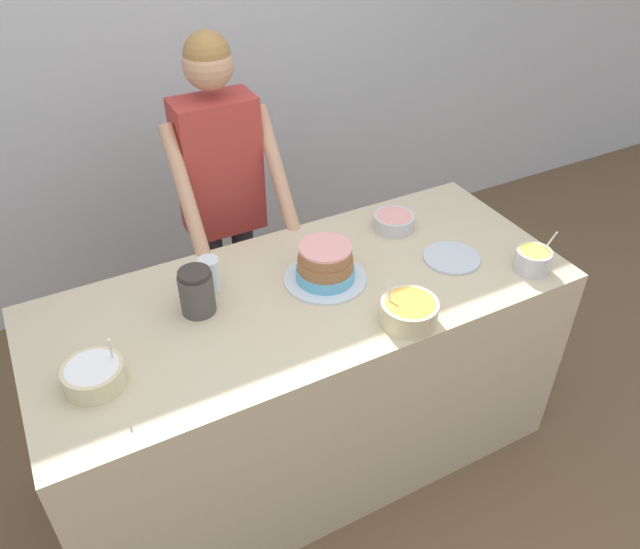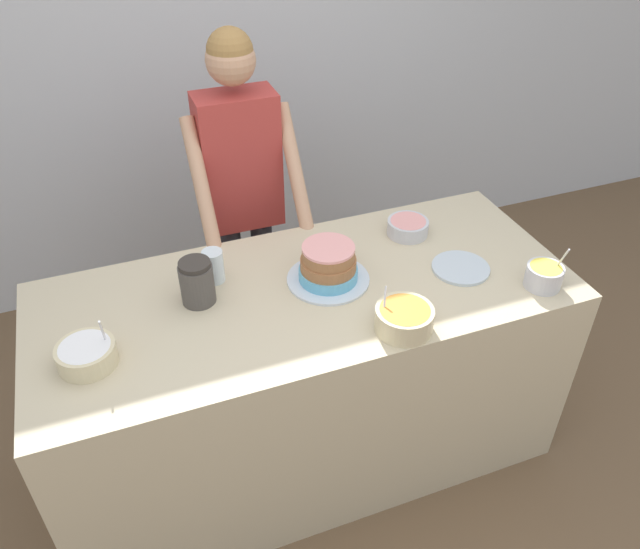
# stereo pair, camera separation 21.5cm
# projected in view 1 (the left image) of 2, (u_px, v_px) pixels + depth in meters

# --- Properties ---
(ground_plane) EXTENTS (14.00, 14.00, 0.00)m
(ground_plane) POSITION_uv_depth(u_px,v_px,m) (354.00, 521.00, 2.47)
(ground_plane) COLOR brown
(wall_back) EXTENTS (10.00, 0.05, 2.60)m
(wall_back) POSITION_uv_depth(u_px,v_px,m) (166.00, 55.00, 3.02)
(wall_back) COLOR silver
(wall_back) RESTS_ON ground_plane
(counter) EXTENTS (1.94, 0.81, 0.88)m
(counter) POSITION_uv_depth(u_px,v_px,m) (307.00, 378.00, 2.49)
(counter) COLOR #C6B793
(counter) RESTS_ON ground_plane
(person_baker) EXTENTS (0.45, 0.44, 1.62)m
(person_baker) POSITION_uv_depth(u_px,v_px,m) (221.00, 182.00, 2.61)
(person_baker) COLOR #2D2D38
(person_baker) RESTS_ON ground_plane
(cake) EXTENTS (0.30, 0.30, 0.15)m
(cake) POSITION_uv_depth(u_px,v_px,m) (325.00, 265.00, 2.24)
(cake) COLOR silver
(cake) RESTS_ON counter
(frosting_bowl_orange) EXTENTS (0.19, 0.19, 0.14)m
(frosting_bowl_orange) POSITION_uv_depth(u_px,v_px,m) (409.00, 311.00, 2.06)
(frosting_bowl_orange) COLOR beige
(frosting_bowl_orange) RESTS_ON counter
(frosting_bowl_yellow) EXTENTS (0.13, 0.13, 0.18)m
(frosting_bowl_yellow) POSITION_uv_depth(u_px,v_px,m) (533.00, 259.00, 2.30)
(frosting_bowl_yellow) COLOR silver
(frosting_bowl_yellow) RESTS_ON counter
(frosting_bowl_white) EXTENTS (0.18, 0.18, 0.19)m
(frosting_bowl_white) POSITION_uv_depth(u_px,v_px,m) (94.00, 375.00, 1.84)
(frosting_bowl_white) COLOR beige
(frosting_bowl_white) RESTS_ON counter
(frosting_bowl_pink) EXTENTS (0.17, 0.17, 0.06)m
(frosting_bowl_pink) POSITION_uv_depth(u_px,v_px,m) (394.00, 221.00, 2.53)
(frosting_bowl_pink) COLOR silver
(frosting_bowl_pink) RESTS_ON counter
(drinking_glass) EXTENTS (0.08, 0.08, 0.12)m
(drinking_glass) POSITION_uv_depth(u_px,v_px,m) (209.00, 274.00, 2.20)
(drinking_glass) COLOR silver
(drinking_glass) RESTS_ON counter
(ceramic_plate) EXTENTS (0.22, 0.22, 0.01)m
(ceramic_plate) POSITION_uv_depth(u_px,v_px,m) (452.00, 258.00, 2.37)
(ceramic_plate) COLOR silver
(ceramic_plate) RESTS_ON counter
(stoneware_jar) EXTENTS (0.12, 0.12, 0.17)m
(stoneware_jar) POSITION_uv_depth(u_px,v_px,m) (197.00, 292.00, 2.09)
(stoneware_jar) COLOR #4C4742
(stoneware_jar) RESTS_ON counter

